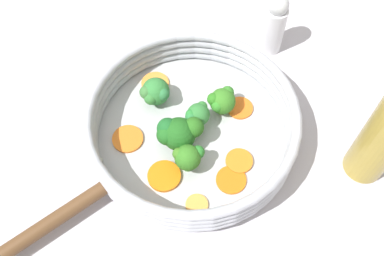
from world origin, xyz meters
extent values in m
plane|color=#BBB6C1|center=(0.00, 0.00, 0.00)|extent=(4.00, 4.00, 0.00)
cylinder|color=#B2B5B7|center=(0.00, 0.00, 0.01)|extent=(0.29, 0.29, 0.02)
torus|color=#B0B3BF|center=(0.00, 0.00, 0.02)|extent=(0.30, 0.30, 0.01)
torus|color=#B0B3BF|center=(0.00, 0.00, 0.04)|extent=(0.30, 0.30, 0.01)
torus|color=#B0B3BF|center=(0.00, 0.00, 0.05)|extent=(0.30, 0.30, 0.01)
torus|color=#B0B3BF|center=(0.00, 0.00, 0.07)|extent=(0.30, 0.30, 0.01)
cylinder|color=brown|center=(0.21, 0.11, 0.03)|extent=(0.18, 0.11, 0.02)
sphere|color=#B5B6B3|center=(0.14, 0.02, 0.02)|extent=(0.01, 0.01, 0.01)
sphere|color=#AFB4B6|center=(0.10, 0.10, 0.02)|extent=(0.01, 0.01, 0.01)
cylinder|color=orange|center=(-0.06, 0.06, 0.02)|extent=(0.04, 0.04, 0.01)
cylinder|color=orange|center=(0.04, -0.10, 0.02)|extent=(0.06, 0.06, 0.00)
cylinder|color=orange|center=(-0.04, 0.08, 0.02)|extent=(0.06, 0.06, 0.00)
cylinder|color=orange|center=(0.09, -0.01, 0.02)|extent=(0.06, 0.06, 0.00)
cylinder|color=orange|center=(-0.08, -0.03, 0.02)|extent=(0.05, 0.05, 0.00)
cylinder|color=orange|center=(0.05, 0.06, 0.02)|extent=(0.06, 0.06, 0.01)
cylinder|color=#EB993F|center=(0.01, 0.11, 0.02)|extent=(0.03, 0.03, 0.00)
cylinder|color=#7FAF5C|center=(-0.01, -0.01, 0.02)|extent=(0.01, 0.01, 0.02)
sphere|color=#317735|center=(-0.01, -0.01, 0.04)|extent=(0.03, 0.03, 0.03)
sphere|color=#2C7A3B|center=(0.00, -0.01, 0.05)|extent=(0.02, 0.02, 0.02)
sphere|color=#2F7530|center=(-0.02, -0.02, 0.05)|extent=(0.02, 0.02, 0.02)
sphere|color=#287B32|center=(0.00, -0.01, 0.05)|extent=(0.02, 0.02, 0.02)
cylinder|color=#7D9A51|center=(-0.05, -0.03, 0.02)|extent=(0.02, 0.02, 0.01)
sphere|color=#367923|center=(-0.05, -0.03, 0.04)|extent=(0.04, 0.04, 0.04)
sphere|color=#2B741E|center=(-0.04, -0.03, 0.05)|extent=(0.02, 0.02, 0.02)
sphere|color=#2F7F25|center=(-0.04, -0.02, 0.04)|extent=(0.02, 0.02, 0.02)
sphere|color=#327927|center=(-0.06, -0.04, 0.05)|extent=(0.02, 0.02, 0.02)
cylinder|color=#629750|center=(0.04, -0.07, 0.02)|extent=(0.01, 0.01, 0.01)
sphere|color=#317B37|center=(0.04, -0.07, 0.04)|extent=(0.04, 0.04, 0.04)
sphere|color=#327534|center=(0.05, -0.05, 0.04)|extent=(0.02, 0.02, 0.02)
sphere|color=#2B713C|center=(0.03, -0.06, 0.05)|extent=(0.02, 0.02, 0.02)
sphere|color=#3B7538|center=(0.06, -0.06, 0.05)|extent=(0.02, 0.02, 0.02)
cylinder|color=#7AAB61|center=(0.01, 0.05, 0.03)|extent=(0.01, 0.01, 0.02)
sphere|color=#327321|center=(0.01, 0.05, 0.05)|extent=(0.04, 0.04, 0.04)
sphere|color=#2A7B2A|center=(0.00, 0.05, 0.05)|extent=(0.02, 0.02, 0.02)
sphere|color=#3B7420|center=(0.03, 0.05, 0.05)|extent=(0.02, 0.02, 0.02)
cylinder|color=#79945B|center=(0.02, 0.02, 0.02)|extent=(0.01, 0.01, 0.02)
sphere|color=#1E5B1C|center=(0.02, 0.02, 0.05)|extent=(0.05, 0.05, 0.05)
sphere|color=#1B5E26|center=(0.04, 0.01, 0.05)|extent=(0.03, 0.03, 0.03)
sphere|color=#27641C|center=(0.00, 0.01, 0.05)|extent=(0.03, 0.03, 0.03)
sphere|color=#1E5F1E|center=(0.04, 0.02, 0.05)|extent=(0.03, 0.03, 0.03)
cylinder|color=white|center=(-0.16, -0.15, 0.04)|extent=(0.04, 0.04, 0.09)
sphere|color=silver|center=(-0.16, -0.15, 0.10)|extent=(0.03, 0.03, 0.03)
camera|label=1|loc=(0.05, 0.32, 0.59)|focal=42.00mm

